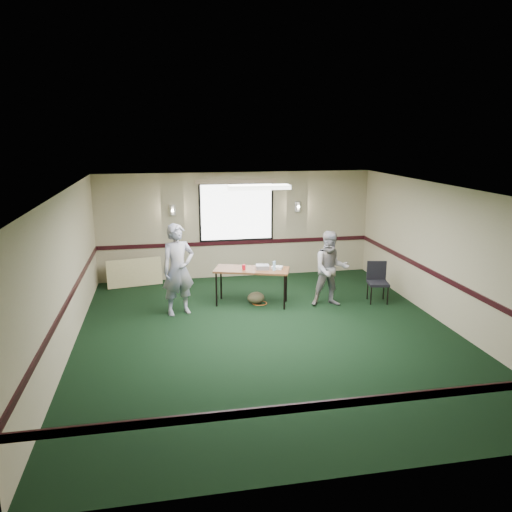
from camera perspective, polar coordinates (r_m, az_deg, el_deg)
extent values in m
plane|color=black|center=(9.40, 1.49, -9.02)|extent=(8.00, 8.00, 0.00)
plane|color=tan|center=(12.80, -2.25, 3.53)|extent=(7.00, 0.00, 7.00)
plane|color=tan|center=(5.35, 10.86, -12.03)|extent=(7.00, 0.00, 7.00)
plane|color=tan|center=(8.92, -21.03, -2.06)|extent=(0.00, 8.00, 8.00)
plane|color=tan|center=(10.26, 21.01, -0.03)|extent=(0.00, 8.00, 8.00)
plane|color=silver|center=(8.70, 1.61, 7.57)|extent=(8.00, 8.00, 0.00)
cube|color=black|center=(12.87, -2.22, 1.55)|extent=(7.00, 0.03, 0.10)
cube|color=black|center=(5.57, 10.59, -16.13)|extent=(7.00, 0.03, 0.10)
cube|color=black|center=(9.04, -20.68, -4.80)|extent=(0.03, 8.00, 0.10)
cube|color=black|center=(10.37, 20.73, -2.45)|extent=(0.03, 8.00, 0.10)
cube|color=black|center=(12.71, -2.25, 5.06)|extent=(1.90, 0.01, 1.50)
cube|color=white|center=(12.71, -2.25, 5.06)|extent=(1.80, 0.02, 1.40)
cube|color=tan|center=(12.61, -2.28, 8.51)|extent=(2.05, 0.08, 0.10)
cylinder|color=silver|center=(12.53, -9.52, 5.21)|extent=(0.16, 0.16, 0.25)
cylinder|color=silver|center=(12.99, 4.80, 5.66)|extent=(0.16, 0.16, 0.25)
cube|color=white|center=(9.68, 0.33, 7.87)|extent=(1.20, 0.32, 0.08)
cube|color=#593019|center=(10.78, -0.49, -1.59)|extent=(1.72, 1.11, 0.04)
cylinder|color=black|center=(10.78, -4.55, -3.86)|extent=(0.04, 0.04, 0.76)
cylinder|color=black|center=(10.58, 3.27, -4.18)|extent=(0.04, 0.04, 0.76)
cylinder|color=black|center=(11.25, -4.01, -3.07)|extent=(0.04, 0.04, 0.76)
cylinder|color=black|center=(11.06, 3.47, -3.36)|extent=(0.04, 0.04, 0.76)
cube|color=gray|center=(10.74, 0.75, -1.28)|extent=(0.31, 0.27, 0.09)
cube|color=white|center=(10.79, 2.43, -1.32)|extent=(0.28, 0.26, 0.06)
cylinder|color=red|center=(10.69, -1.41, -1.29)|extent=(0.08, 0.08, 0.11)
cylinder|color=#9AD4FC|center=(10.62, 2.10, -1.14)|extent=(0.06, 0.06, 0.21)
ellipsoid|color=#49412A|center=(10.98, -0.01, -4.81)|extent=(0.41, 0.33, 0.27)
torus|color=#E15B1C|center=(11.03, 0.41, -5.41)|extent=(0.35, 0.35, 0.02)
cube|color=tan|center=(12.52, -13.72, -1.86)|extent=(1.33, 0.43, 0.67)
cube|color=black|center=(11.33, 13.78, -3.05)|extent=(0.50, 0.50, 0.06)
cube|color=black|center=(11.46, 13.61, -1.61)|extent=(0.43, 0.13, 0.43)
cylinder|color=black|center=(11.19, 13.01, -4.46)|extent=(0.03, 0.03, 0.40)
cylinder|color=black|center=(11.27, 14.81, -4.43)|extent=(0.03, 0.03, 0.40)
cylinder|color=black|center=(11.53, 12.63, -3.89)|extent=(0.03, 0.03, 0.40)
cylinder|color=black|center=(11.61, 14.38, -3.86)|extent=(0.03, 0.03, 0.40)
imported|color=#3C4F85|center=(10.29, -8.89, -1.55)|extent=(0.80, 0.65, 1.89)
imported|color=slate|center=(10.81, 8.54, -1.48)|extent=(0.86, 0.70, 1.64)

